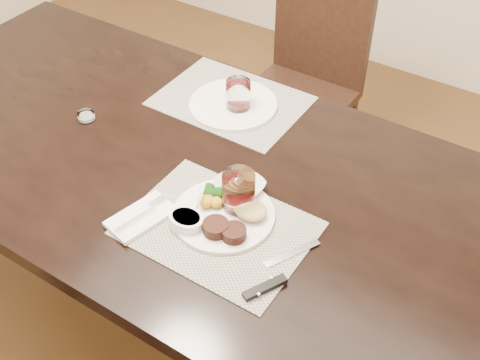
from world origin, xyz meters
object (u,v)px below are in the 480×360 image
Objects in this scene: cracker_bowl at (239,187)px; chair_far at (307,76)px; wine_glass_near at (239,194)px; far_plate at (233,104)px; dinner_plate at (227,215)px; steak_knife at (272,279)px.

chair_far is at bearing 106.58° from cracker_bowl.
wine_glass_near is 0.42× the size of far_plate.
dinner_plate is at bearing -58.46° from far_plate.
dinner_plate reaches higher than far_plate.
cracker_bowl is (0.29, -0.96, 0.27)m from chair_far.
far_plate is at bearing 157.98° from steak_knife.
dinner_plate is 0.06m from wine_glass_near.
cracker_bowl is at bearing 164.65° from steak_knife.
wine_glass_near is at bearing 87.48° from dinner_plate.
far_plate is (-0.26, 0.42, -0.01)m from dinner_plate.
dinner_plate is 0.50m from far_plate.
wine_glass_near is 0.46m from far_plate.
wine_glass_near is at bearing -54.83° from far_plate.
dinner_plate is 0.23m from steak_knife.
dinner_plate is (0.32, -1.06, 0.27)m from chair_far.
dinner_plate is 1.84× the size of cracker_bowl.
steak_knife is 0.70m from far_plate.
chair_far is 1.30m from steak_knife.
dinner_plate reaches higher than steak_knife.
wine_glass_near is (0.03, -0.05, 0.03)m from cracker_bowl.
cracker_bowl is (-0.23, 0.21, 0.01)m from steak_knife.
far_plate is at bearing -85.06° from chair_far.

